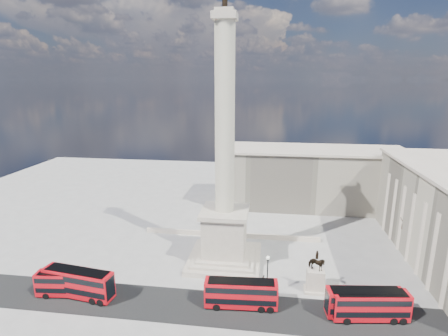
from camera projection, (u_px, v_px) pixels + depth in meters
name	position (u px, v px, depth m)	size (l,w,h in m)	color
ground	(221.00, 274.00, 64.84)	(180.00, 180.00, 0.00)	#A09E98
asphalt_road	(244.00, 311.00, 54.58)	(120.00, 9.00, 0.01)	black
nelsons_column	(225.00, 199.00, 66.48)	(14.00, 14.00, 49.85)	#BCB09C
balustrade_wall	(231.00, 235.00, 80.08)	(40.00, 0.60, 1.10)	beige
building_northeast	(311.00, 177.00, 98.63)	(51.00, 17.00, 16.60)	#B4AB94
red_bus_a	(79.00, 283.00, 57.49)	(12.32, 4.38, 4.89)	red
red_bus_b	(241.00, 293.00, 54.88)	(11.56, 3.33, 4.63)	red
red_bus_c	(371.00, 305.00, 52.03)	(11.54, 4.03, 4.58)	red
red_bus_d	(365.00, 303.00, 52.62)	(11.60, 3.88, 4.61)	red
red_bus_e	(69.00, 283.00, 57.89)	(10.80, 3.41, 4.30)	red
victorian_lamp	(267.00, 272.00, 57.41)	(0.62, 0.62, 7.25)	black
equestrian_statue	(315.00, 278.00, 58.98)	(3.60, 2.70, 7.60)	beige
bare_tree_mid	(422.00, 237.00, 66.58)	(1.99, 1.99, 7.55)	#332319
bare_tree_far	(405.00, 221.00, 72.40)	(2.03, 2.03, 8.30)	#332319
pedestrian_walking	(373.00, 303.00, 55.12)	(0.60, 0.39, 1.65)	#222827
pedestrian_standing	(372.00, 293.00, 57.55)	(0.93, 0.72, 1.91)	#222827
pedestrian_crossing	(264.00, 280.00, 61.39)	(1.05, 0.44, 1.79)	#222827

